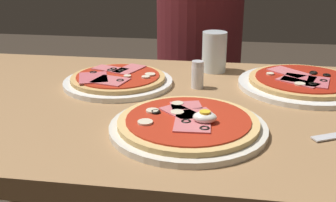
{
  "coord_description": "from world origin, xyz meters",
  "views": [
    {
      "loc": [
        0.2,
        -0.86,
        1.05
      ],
      "look_at": [
        0.07,
        -0.07,
        0.75
      ],
      "focal_mm": 44.88,
      "sensor_mm": 36.0,
      "label": 1
    }
  ],
  "objects": [
    {
      "name": "dining_table",
      "position": [
        0.0,
        0.0,
        0.6
      ],
      "size": [
        1.14,
        0.71,
        0.72
      ],
      "color": "#9E754C",
      "rests_on": "ground"
    },
    {
      "name": "pizza_foreground",
      "position": [
        0.12,
        -0.14,
        0.74
      ],
      "size": [
        0.3,
        0.3,
        0.05
      ],
      "color": "silver",
      "rests_on": "dining_table"
    },
    {
      "name": "pizza_across_left",
      "position": [
        -0.08,
        0.1,
        0.74
      ],
      "size": [
        0.27,
        0.27,
        0.03
      ],
      "color": "white",
      "rests_on": "dining_table"
    },
    {
      "name": "pizza_across_right",
      "position": [
        0.37,
        0.15,
        0.74
      ],
      "size": [
        0.32,
        0.32,
        0.03
      ],
      "color": "white",
      "rests_on": "dining_table"
    },
    {
      "name": "water_glass_near",
      "position": [
        0.15,
        0.26,
        0.77
      ],
      "size": [
        0.07,
        0.07,
        0.11
      ],
      "color": "silver",
      "rests_on": "dining_table"
    },
    {
      "name": "salt_shaker",
      "position": [
        0.12,
        0.11,
        0.76
      ],
      "size": [
        0.03,
        0.03,
        0.07
      ],
      "color": "white",
      "rests_on": "dining_table"
    },
    {
      "name": "diner_person",
      "position": [
        0.07,
        0.71,
        0.56
      ],
      "size": [
        0.32,
        0.32,
        1.18
      ],
      "rotation": [
        0.0,
        0.0,
        3.14
      ],
      "color": "black",
      "rests_on": "ground"
    }
  ]
}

